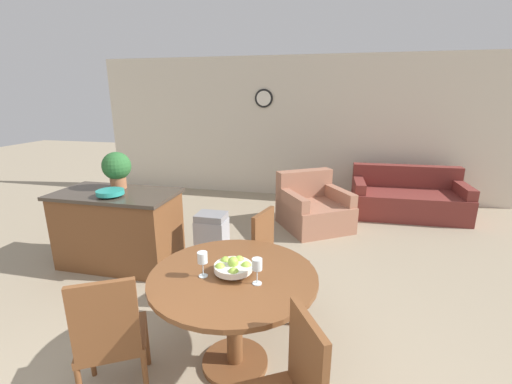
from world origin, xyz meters
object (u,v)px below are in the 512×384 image
at_px(dining_table, 234,296).
at_px(fruit_bowl, 233,267).
at_px(wine_glass_right, 257,266).
at_px(couch, 407,199).
at_px(dining_chair_near_left, 110,334).
at_px(potted_plant, 117,168).
at_px(kitchen_island, 119,228).
at_px(trash_bin, 212,240).
at_px(teal_bowl, 110,192).
at_px(wine_glass_left, 202,259).
at_px(dining_chair_far_side, 274,257).
at_px(armchair, 313,209).

xyz_separation_m(dining_table, fruit_bowl, (-0.00, 0.00, 0.23)).
relative_size(wine_glass_right, couch, 0.10).
relative_size(dining_chair_near_left, couch, 0.52).
bearing_deg(potted_plant, fruit_bowl, -37.58).
relative_size(dining_chair_near_left, kitchen_island, 0.68).
xyz_separation_m(potted_plant, couch, (3.77, 2.48, -0.87)).
bearing_deg(trash_bin, fruit_bowl, -64.17).
height_order(wine_glass_right, trash_bin, wine_glass_right).
relative_size(kitchen_island, teal_bowl, 4.73).
bearing_deg(wine_glass_right, trash_bin, 120.17).
xyz_separation_m(kitchen_island, trash_bin, (1.10, 0.20, -0.13)).
bearing_deg(dining_table, wine_glass_right, -24.11).
distance_m(dining_chair_near_left, wine_glass_left, 0.74).
bearing_deg(wine_glass_left, dining_chair_near_left, -140.60).
distance_m(kitchen_island, couch, 4.56).
bearing_deg(wine_glass_left, dining_chair_far_side, 69.11).
height_order(dining_chair_near_left, wine_glass_right, wine_glass_right).
height_order(dining_chair_near_left, potted_plant, potted_plant).
distance_m(dining_chair_near_left, potted_plant, 2.34).
bearing_deg(wine_glass_right, teal_bowl, 148.42).
distance_m(dining_chair_far_side, teal_bowl, 1.96).
height_order(dining_table, kitchen_island, kitchen_island).
xyz_separation_m(wine_glass_left, potted_plant, (-1.67, 1.51, 0.25)).
distance_m(dining_table, dining_chair_far_side, 0.84).
relative_size(dining_table, fruit_bowl, 4.43).
xyz_separation_m(dining_table, potted_plant, (-1.86, 1.44, 0.56)).
distance_m(wine_glass_right, teal_bowl, 2.27).
bearing_deg(armchair, potted_plant, -177.69).
height_order(dining_chair_far_side, potted_plant, potted_plant).
height_order(wine_glass_left, couch, wine_glass_left).
xyz_separation_m(wine_glass_right, teal_bowl, (-1.94, 1.19, 0.04)).
bearing_deg(kitchen_island, dining_table, -35.03).
height_order(wine_glass_left, armchair, wine_glass_left).
xyz_separation_m(wine_glass_left, teal_bowl, (-1.55, 1.18, 0.04)).
xyz_separation_m(dining_chair_near_left, dining_chair_far_side, (0.83, 1.30, 0.00)).
xyz_separation_m(teal_bowl, couch, (3.65, 2.81, -0.67)).
relative_size(dining_table, teal_bowl, 4.02).
bearing_deg(potted_plant, dining_table, -37.60).
relative_size(dining_chair_far_side, wine_glass_left, 5.18).
xyz_separation_m(dining_chair_far_side, wine_glass_right, (0.05, -0.91, 0.39)).
bearing_deg(dining_chair_far_side, armchair, -170.48).
xyz_separation_m(dining_table, couch, (1.90, 3.92, -0.32)).
bearing_deg(wine_glass_right, kitchen_island, 145.91).
bearing_deg(dining_chair_far_side, potted_plant, -91.52).
distance_m(wine_glass_right, armchair, 3.17).
height_order(couch, armchair, armchair).
bearing_deg(teal_bowl, wine_glass_right, -31.58).
relative_size(wine_glass_left, armchair, 0.14).
xyz_separation_m(dining_table, wine_glass_right, (0.19, -0.09, 0.31)).
bearing_deg(teal_bowl, dining_table, -32.33).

